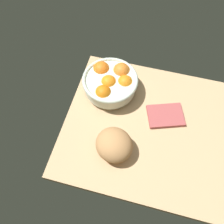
{
  "coord_description": "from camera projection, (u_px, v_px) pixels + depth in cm",
  "views": [
    {
      "loc": [
        4.63,
        45.23,
        89.11
      ],
      "look_at": [
        16.48,
        -0.04,
        5.0
      ],
      "focal_mm": 38.87,
      "sensor_mm": 36.0,
      "label": 1
    }
  ],
  "objects": [
    {
      "name": "bread_loaf",
      "position": [
        114.0,
        145.0,
        0.9
      ],
      "size": [
        19.45,
        19.24,
        9.77
      ],
      "primitive_type": "ellipsoid",
      "rotation": [
        0.0,
        0.0,
        2.52
      ],
      "color": "tan",
      "rests_on": "ground"
    },
    {
      "name": "ground_plane",
      "position": [
        151.0,
        129.0,
        1.0
      ],
      "size": [
        70.21,
        60.5,
        3.0
      ],
      "primitive_type": "cube",
      "color": "tan"
    },
    {
      "name": "napkin_folded",
      "position": [
        165.0,
        116.0,
        1.0
      ],
      "size": [
        17.21,
        14.75,
        1.51
      ],
      "primitive_type": "cube",
      "rotation": [
        0.0,
        0.0,
        0.34
      ],
      "color": "#B04E4E",
      "rests_on": "ground"
    },
    {
      "name": "fruit_bowl",
      "position": [
        111.0,
        82.0,
        1.03
      ],
      "size": [
        23.47,
        23.47,
        10.28
      ],
      "color": "silver",
      "rests_on": "ground"
    }
  ]
}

